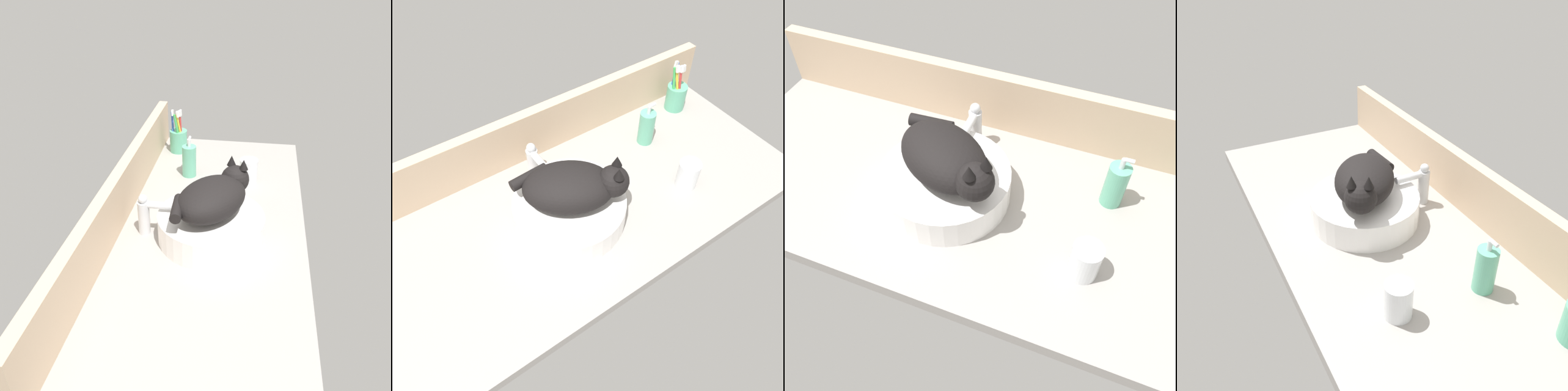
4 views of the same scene
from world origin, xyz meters
The scene contains 8 objects.
ground_plane centered at (0.00, 0.00, -2.00)cm, with size 138.44×60.67×4.00cm, color #9E9993.
backsplash_panel centered at (0.00, 28.54, 8.54)cm, with size 138.44×3.60×17.08cm, color #CCAD8C.
sink_basin centered at (-4.52, -1.33, 4.17)cm, with size 32.04×32.04×8.33cm, color white.
cat centered at (-3.31, -1.96, 14.09)cm, with size 30.17×27.37×14.00cm.
faucet centered at (-4.84, 18.05, 7.30)cm, with size 3.60×11.82×13.60cm.
soap_dispenser centered at (34.51, 11.58, 6.20)cm, with size 5.32×5.32×15.42cm.
toothbrush_cup centered at (55.37, 19.57, 5.32)cm, with size 7.26×7.26×18.72cm.
water_glass centered at (32.43, -10.99, 3.98)cm, with size 6.70×6.70×9.21cm.
Camera 2 is at (-37.30, -58.13, 91.81)cm, focal length 35.00 mm.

